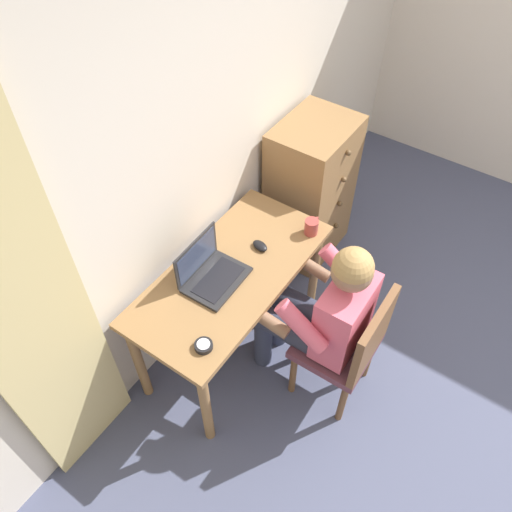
% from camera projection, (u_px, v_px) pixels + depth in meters
% --- Properties ---
extents(wall_back, '(4.80, 0.05, 2.50)m').
position_uv_depth(wall_back, '(224.00, 128.00, 2.77)').
color(wall_back, beige).
rests_on(wall_back, ground_plane).
extents(curtain_panel, '(0.51, 0.03, 2.19)m').
position_uv_depth(curtain_panel, '(36.00, 328.00, 2.10)').
color(curtain_panel, '#CCB77A').
rests_on(curtain_panel, ground_plane).
extents(desk, '(1.24, 0.59, 0.74)m').
position_uv_depth(desk, '(231.00, 285.00, 2.84)').
color(desk, olive).
rests_on(desk, ground_plane).
extents(dresser, '(0.56, 0.47, 1.05)m').
position_uv_depth(dresser, '(310.00, 191.00, 3.52)').
color(dresser, olive).
rests_on(dresser, ground_plane).
extents(chair, '(0.43, 0.41, 0.87)m').
position_uv_depth(chair, '(349.00, 345.00, 2.75)').
color(chair, brown).
rests_on(chair, ground_plane).
extents(person_seated, '(0.53, 0.59, 1.19)m').
position_uv_depth(person_seated, '(323.00, 310.00, 2.68)').
color(person_seated, '#33384C').
rests_on(person_seated, ground_plane).
extents(laptop, '(0.35, 0.26, 0.24)m').
position_uv_depth(laptop, '(210.00, 272.00, 2.69)').
color(laptop, '#232326').
rests_on(laptop, desk).
extents(computer_mouse, '(0.08, 0.11, 0.03)m').
position_uv_depth(computer_mouse, '(260.00, 246.00, 2.86)').
color(computer_mouse, black).
rests_on(computer_mouse, desk).
extents(desk_clock, '(0.09, 0.09, 0.03)m').
position_uv_depth(desk_clock, '(204.00, 346.00, 2.43)').
color(desk_clock, black).
rests_on(desk_clock, desk).
extents(coffee_mug, '(0.12, 0.08, 0.09)m').
position_uv_depth(coffee_mug, '(312.00, 227.00, 2.92)').
color(coffee_mug, '#9E3D38').
rests_on(coffee_mug, desk).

